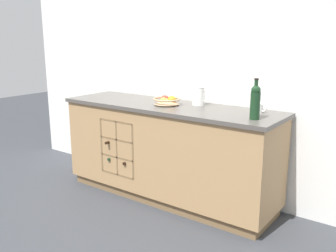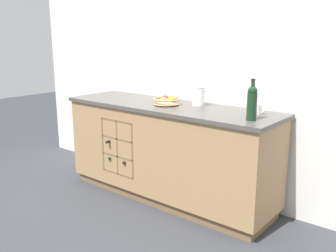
% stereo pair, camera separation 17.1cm
% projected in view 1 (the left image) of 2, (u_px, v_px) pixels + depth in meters
% --- Properties ---
extents(ground_plane, '(14.00, 14.00, 0.00)m').
position_uv_depth(ground_plane, '(168.00, 197.00, 3.66)').
color(ground_plane, '#383A3F').
extents(back_wall, '(4.51, 0.06, 2.55)m').
position_uv_depth(back_wall, '(190.00, 63.00, 3.65)').
color(back_wall, white).
rests_on(back_wall, ground_plane).
extents(kitchen_island, '(2.15, 0.65, 0.91)m').
position_uv_depth(kitchen_island, '(168.00, 151.00, 3.55)').
color(kitchen_island, brown).
rests_on(kitchen_island, ground_plane).
extents(fruit_bowl, '(0.25, 0.25, 0.09)m').
position_uv_depth(fruit_bowl, '(167.00, 100.00, 3.43)').
color(fruit_bowl, tan).
rests_on(fruit_bowl, kitchen_island).
extents(white_pitcher, '(0.18, 0.12, 0.17)m').
position_uv_depth(white_pitcher, '(199.00, 95.00, 3.42)').
color(white_pitcher, white).
rests_on(white_pitcher, kitchen_island).
extents(ceramic_mug, '(0.11, 0.08, 0.08)m').
position_uv_depth(ceramic_mug, '(259.00, 108.00, 3.08)').
color(ceramic_mug, white).
rests_on(ceramic_mug, kitchen_island).
extents(standing_wine_bottle, '(0.08, 0.08, 0.31)m').
position_uv_depth(standing_wine_bottle, '(255.00, 101.00, 2.82)').
color(standing_wine_bottle, '#19381E').
rests_on(standing_wine_bottle, kitchen_island).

